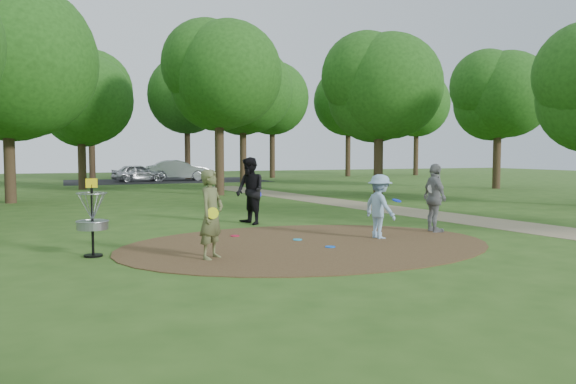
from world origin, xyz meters
name	(u,v)px	position (x,y,z in m)	size (l,w,h in m)	color
ground	(308,245)	(0.00, 0.00, 0.00)	(100.00, 100.00, 0.00)	#2D5119
dirt_clearing	(308,244)	(0.00, 0.00, 0.01)	(8.40, 8.40, 0.02)	#47301C
footpath	(480,221)	(6.50, 2.00, 0.01)	(2.00, 40.00, 0.01)	#8C7A5B
parking_lot	(166,181)	(2.00, 30.00, 0.00)	(14.00, 8.00, 0.01)	black
player_observer_with_disc	(211,215)	(-2.40, -0.85, 0.86)	(0.74, 0.74, 1.73)	#5A6037
player_throwing_with_disc	(380,207)	(1.95, 0.20, 0.77)	(0.99, 1.06, 1.53)	#8DAFD3
player_walking_with_disc	(250,191)	(-0.08, 3.90, 0.96)	(0.93, 1.08, 1.92)	black
player_waiting_with_disc	(435,198)	(3.80, 0.58, 0.88)	(0.59, 1.09, 1.77)	gray
disc_ground_cyan	(297,240)	(0.01, 0.62, 0.03)	(0.22, 0.22, 0.02)	#1BA2D9
disc_ground_blue	(330,247)	(0.27, -0.56, 0.03)	(0.22, 0.22, 0.02)	blue
disc_ground_red	(235,236)	(-1.17, 1.75, 0.03)	(0.22, 0.22, 0.02)	red
car_left	(138,173)	(-0.06, 29.55, 0.61)	(1.45, 3.61, 1.23)	#B2B3BB
car_right	(178,170)	(2.88, 30.02, 0.75)	(1.60, 4.58, 1.51)	#B2B4BA
disc_golf_basket	(92,212)	(-4.50, 0.30, 0.87)	(0.63, 0.63, 1.54)	black
tree_ring	(222,65)	(0.28, 8.12, 5.11)	(37.13, 45.61, 8.70)	#332316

